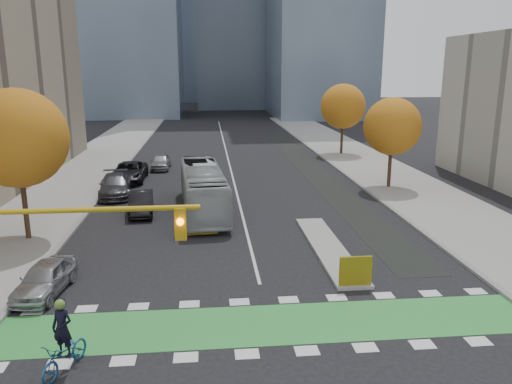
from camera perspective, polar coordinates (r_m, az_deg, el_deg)
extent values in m
plane|color=black|center=(17.69, 2.24, -17.18)|extent=(300.00, 300.00, 0.00)
cube|color=gray|center=(37.90, -22.90, -1.07)|extent=(7.00, 120.00, 0.15)
cube|color=gray|center=(39.40, 17.93, -0.10)|extent=(7.00, 120.00, 0.15)
cube|color=gray|center=(37.00, -17.72, -0.97)|extent=(0.30, 120.00, 0.16)
cube|color=gray|center=(38.14, 13.10, -0.23)|extent=(0.30, 120.00, 0.16)
cube|color=green|center=(18.98, 1.60, -14.85)|extent=(20.00, 3.00, 0.01)
cube|color=silver|center=(55.80, -3.37, 4.43)|extent=(0.15, 70.00, 0.01)
cube|color=black|center=(46.92, 6.34, 2.57)|extent=(2.50, 50.00, 0.01)
cube|color=gray|center=(26.38, 8.24, -6.33)|extent=(1.60, 10.00, 0.16)
cube|color=yellow|center=(21.81, 11.31, -8.84)|extent=(1.40, 0.12, 1.30)
cylinder|color=#332114|center=(29.47, -25.01, -0.20)|extent=(0.28, 0.28, 5.25)
sphere|color=#9E5B13|center=(28.96, -25.62, 5.57)|extent=(5.20, 5.20, 5.20)
cylinder|color=#332114|center=(40.21, 15.08, 3.57)|extent=(0.28, 0.28, 4.55)
sphere|color=#9E5B13|center=(39.85, 15.31, 7.25)|extent=(4.40, 4.40, 4.40)
cylinder|color=#332114|center=(55.40, 9.80, 6.74)|extent=(0.28, 0.28, 4.90)
sphere|color=#9E5B13|center=(55.13, 9.92, 9.62)|extent=(4.80, 4.80, 4.80)
cylinder|color=#BF9914|center=(15.67, -21.58, -2.00)|extent=(8.20, 0.16, 0.16)
cube|color=#BF9914|center=(15.22, -8.62, -3.57)|extent=(0.35, 0.28, 1.00)
sphere|color=orange|center=(15.02, -8.66, -3.41)|extent=(0.22, 0.22, 0.22)
imported|color=navy|center=(17.21, -20.98, -17.02)|extent=(1.47, 2.21, 1.10)
imported|color=black|center=(16.76, -21.27, -14.26)|extent=(0.80, 0.67, 1.87)
sphere|color=#597F2D|center=(16.42, -21.50, -11.87)|extent=(0.32, 0.32, 0.32)
imported|color=#A8AEB0|center=(32.71, -6.07, 0.32)|extent=(3.34, 11.00, 3.02)
imported|color=#A7A7AC|center=(22.77, -23.00, -9.07)|extent=(2.06, 4.12, 1.35)
imported|color=black|center=(33.08, -13.02, -1.24)|extent=(1.92, 4.45, 1.42)
imported|color=#454549|center=(38.25, -15.83, 0.73)|extent=(2.89, 5.63, 1.56)
imported|color=black|center=(43.02, -14.28, 2.25)|extent=(2.64, 5.65, 1.57)
imported|color=#A1A1A6|center=(47.64, -10.82, 3.44)|extent=(1.78, 4.20, 1.42)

